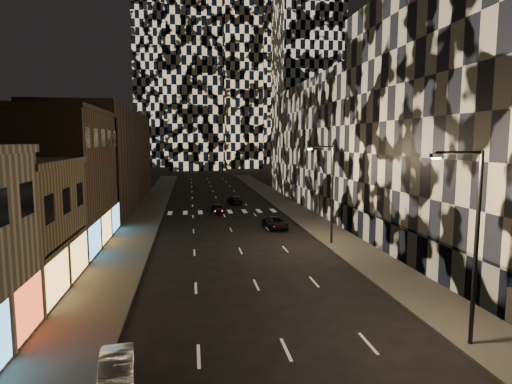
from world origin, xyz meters
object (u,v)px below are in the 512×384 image
object	(u,v)px
car_dark_oncoming	(235,200)
car_silver_parked	(117,371)
streetlight_near	(472,234)
car_dark_rightlane	(276,223)
car_dark_midlane	(218,208)
streetlight_far	(330,187)

from	to	relation	value
car_dark_oncoming	car_silver_parked	bearing A→B (deg)	70.74
streetlight_near	car_dark_rightlane	bearing A→B (deg)	97.06
car_dark_rightlane	car_dark_oncoming	bearing A→B (deg)	93.96
streetlight_near	car_dark_midlane	size ratio (longest dim) A/B	2.49
car_silver_parked	car_dark_midlane	size ratio (longest dim) A/B	1.04
streetlight_near	car_dark_rightlane	distance (m)	28.50
car_silver_parked	car_dark_rightlane	size ratio (longest dim) A/B	0.82
streetlight_near	car_dark_rightlane	xyz separation A→B (m)	(-3.45, 27.90, -4.72)
car_dark_midlane	car_dark_oncoming	distance (m)	8.54
car_silver_parked	car_dark_rightlane	bearing A→B (deg)	60.01
streetlight_near	car_dark_rightlane	world-z (taller)	streetlight_near
car_dark_midlane	car_dark_rightlane	bearing A→B (deg)	-69.55
car_silver_parked	car_dark_midlane	bearing A→B (deg)	73.56
streetlight_far	car_dark_midlane	distance (m)	21.69
streetlight_far	car_dark_oncoming	bearing A→B (deg)	102.37
streetlight_far	car_silver_parked	bearing A→B (deg)	-126.67
car_silver_parked	car_dark_rightlane	distance (m)	31.23
car_dark_oncoming	streetlight_far	bearing A→B (deg)	94.43
streetlight_near	streetlight_far	distance (m)	20.00
streetlight_far	car_dark_rightlane	bearing A→B (deg)	113.63
car_dark_oncoming	car_dark_rightlane	xyz separation A→B (m)	(2.49, -19.21, 0.01)
streetlight_near	car_dark_oncoming	size ratio (longest dim) A/B	2.10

